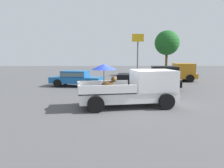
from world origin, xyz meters
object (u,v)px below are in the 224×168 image
(pickup_truck_red, at_px, (151,78))
(pickup_truck_far, at_px, (174,73))
(pickup_truck_main, at_px, (135,88))
(parked_sedan_near, at_px, (76,78))
(motel_sign, at_px, (138,47))

(pickup_truck_red, relative_size, pickup_truck_far, 1.02)
(pickup_truck_main, distance_m, parked_sedan_near, 8.44)
(pickup_truck_far, relative_size, parked_sedan_near, 1.07)
(pickup_truck_far, bearing_deg, parked_sedan_near, -157.40)
(pickup_truck_main, relative_size, parked_sedan_near, 1.16)
(pickup_truck_red, bearing_deg, pickup_truck_far, 65.58)
(pickup_truck_far, bearing_deg, pickup_truck_red, -119.42)
(pickup_truck_main, relative_size, pickup_truck_red, 1.06)
(pickup_truck_far, bearing_deg, motel_sign, 127.39)
(pickup_truck_red, height_order, motel_sign, motel_sign)
(pickup_truck_main, bearing_deg, motel_sign, 73.10)
(pickup_truck_red, distance_m, motel_sign, 10.12)
(parked_sedan_near, relative_size, motel_sign, 0.90)
(pickup_truck_far, height_order, parked_sedan_near, pickup_truck_far)
(motel_sign, bearing_deg, parked_sedan_near, -128.46)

